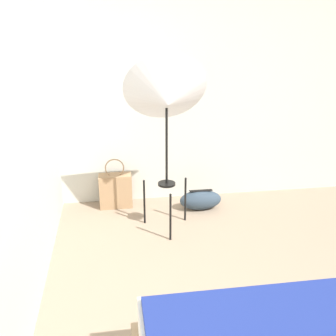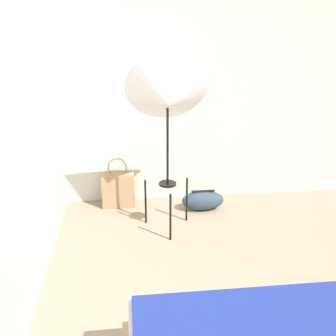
# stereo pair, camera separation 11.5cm
# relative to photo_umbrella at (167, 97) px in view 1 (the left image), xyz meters

# --- Properties ---
(wall_back) EXTENTS (8.00, 0.05, 2.60)m
(wall_back) POSITION_rel_photo_umbrella_xyz_m (0.42, 0.72, 0.03)
(wall_back) COLOR beige
(wall_back) RESTS_ON ground_plane
(wall_side_left) EXTENTS (0.05, 8.00, 2.60)m
(wall_side_left) POSITION_rel_photo_umbrella_xyz_m (-1.08, -0.81, 0.03)
(wall_side_left) COLOR beige
(wall_side_left) RESTS_ON ground_plane
(photo_umbrella) EXTENTS (0.75, 0.59, 1.66)m
(photo_umbrella) POSITION_rel_photo_umbrella_xyz_m (0.00, 0.00, 0.00)
(photo_umbrella) COLOR black
(photo_umbrella) RESTS_ON ground_plane
(tote_bag) EXTENTS (0.35, 0.16, 0.55)m
(tote_bag) POSITION_rel_photo_umbrella_xyz_m (-0.48, 0.54, -1.08)
(tote_bag) COLOR #9E7A56
(tote_bag) RESTS_ON ground_plane
(duffel_bag) EXTENTS (0.45, 0.21, 0.22)m
(duffel_bag) POSITION_rel_photo_umbrella_xyz_m (0.41, 0.34, -1.17)
(duffel_bag) COLOR #2D3D4C
(duffel_bag) RESTS_ON ground_plane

